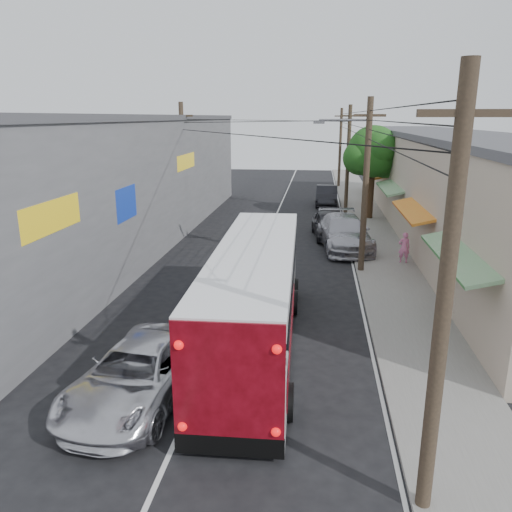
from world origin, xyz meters
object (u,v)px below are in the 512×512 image
at_px(pedestrian_far, 361,241).
at_px(pedestrian_near, 404,247).
at_px(coach_bus, 255,295).
at_px(parked_car_mid, 329,225).
at_px(jeepney, 139,373).
at_px(parked_suv, 344,232).
at_px(parked_car_far, 327,196).

bearing_deg(pedestrian_far, pedestrian_near, 141.48).
bearing_deg(pedestrian_far, coach_bus, 64.60).
bearing_deg(coach_bus, parked_car_mid, 78.82).
height_order(jeepney, parked_suv, parked_suv).
bearing_deg(jeepney, coach_bus, 61.00).
height_order(jeepney, parked_car_mid, parked_car_mid).
height_order(pedestrian_near, pedestrian_far, pedestrian_near).
xyz_separation_m(parked_car_mid, pedestrian_near, (3.60, -5.46, 0.10)).
bearing_deg(coach_bus, parked_suv, 73.58).
xyz_separation_m(jeepney, pedestrian_near, (8.80, 13.54, 0.13)).
bearing_deg(parked_car_far, pedestrian_near, -77.05).
relative_size(parked_suv, pedestrian_far, 4.48).
bearing_deg(jeepney, parked_suv, 76.82).
xyz_separation_m(pedestrian_near, pedestrian_far, (-2.00, 1.33, -0.07)).
relative_size(coach_bus, pedestrian_far, 8.18).
xyz_separation_m(parked_suv, pedestrian_near, (2.81, -2.87, -0.03)).
bearing_deg(parked_car_mid, parked_suv, -79.41).
bearing_deg(parked_car_mid, pedestrian_near, -63.00).
distance_m(coach_bus, pedestrian_far, 12.06).
distance_m(coach_bus, jeepney, 4.53).
distance_m(jeepney, pedestrian_near, 16.15).
distance_m(parked_suv, pedestrian_far, 1.75).
xyz_separation_m(jeepney, pedestrian_far, (6.80, 14.86, 0.07)).
height_order(coach_bus, parked_car_far, coach_bus).
height_order(parked_car_mid, parked_car_far, parked_car_far).
bearing_deg(parked_suv, coach_bus, -112.01).
xyz_separation_m(parked_suv, parked_car_far, (-0.79, 14.09, -0.10)).
height_order(parked_suv, pedestrian_near, parked_suv).
distance_m(parked_suv, parked_car_mid, 2.71).
height_order(jeepney, pedestrian_near, pedestrian_near).
bearing_deg(parked_car_mid, pedestrian_far, -75.23).
relative_size(coach_bus, pedestrian_near, 7.48).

